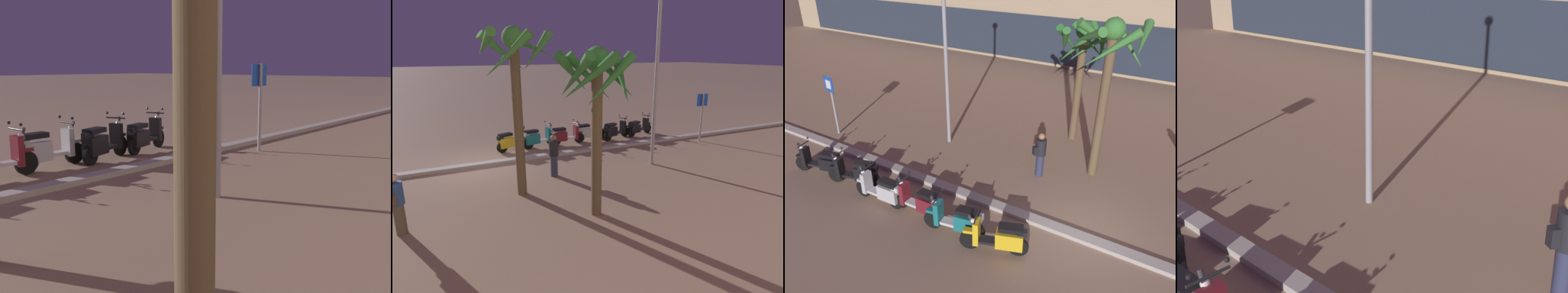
# 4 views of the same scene
# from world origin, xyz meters

# --- Properties ---
(pedestrian_window_shopping) EXTENTS (0.40, 0.44, 1.55)m
(pedestrian_window_shopping) POSITION_xyz_m (-2.18, 2.25, 0.82)
(pedestrian_window_shopping) COLOR #2D3351
(pedestrian_window_shopping) RESTS_ON ground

